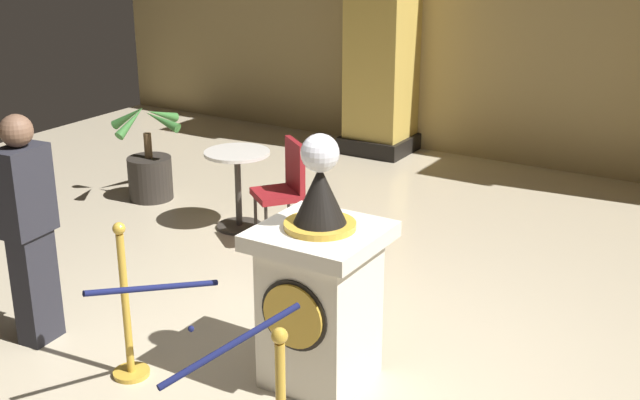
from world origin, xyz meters
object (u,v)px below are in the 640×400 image
pedestal_clock (320,289)px  potted_palm_left (150,169)px  stanchion_near (127,323)px  cafe_table (238,179)px  cafe_chair_red (285,184)px  bystander_guest (28,225)px

pedestal_clock → potted_palm_left: bearing=148.1°
pedestal_clock → stanchion_near: size_ratio=1.53×
potted_palm_left → cafe_table: (1.29, -0.19, 0.16)m
cafe_table → cafe_chair_red: cafe_chair_red is taller
stanchion_near → cafe_chair_red: (-0.39, 2.41, 0.20)m
pedestal_clock → stanchion_near: bearing=-150.8°
pedestal_clock → bystander_guest: pedestal_clock is taller
potted_palm_left → cafe_chair_red: size_ratio=1.07×
stanchion_near → cafe_chair_red: 2.45m
stanchion_near → cafe_chair_red: bearing=99.1°
pedestal_clock → cafe_table: (-2.06, 1.90, -0.16)m
cafe_table → cafe_chair_red: (0.60, -0.09, 0.09)m
pedestal_clock → cafe_chair_red: 2.33m
potted_palm_left → cafe_table: size_ratio=1.35×
stanchion_near → cafe_table: size_ratio=1.41×
stanchion_near → potted_palm_left: bearing=130.2°
cafe_table → cafe_chair_red: 0.61m
stanchion_near → bystander_guest: (-0.88, 0.03, 0.49)m
potted_palm_left → cafe_table: bearing=-8.4°
pedestal_clock → potted_palm_left: size_ratio=1.60×
potted_palm_left → bystander_guest: size_ratio=0.63×
stanchion_near → cafe_table: bearing=111.5°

